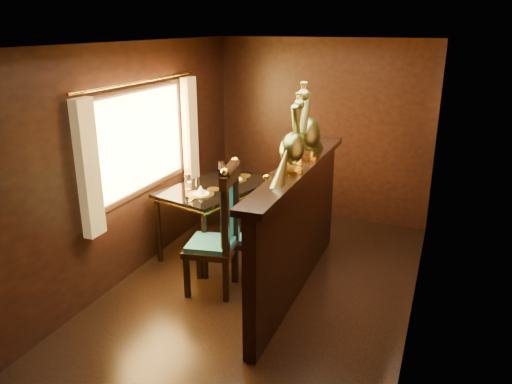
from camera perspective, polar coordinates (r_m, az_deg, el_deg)
ground at (r=5.24m, az=0.09°, el=-11.92°), size 5.00×5.00×0.00m
room_shell at (r=4.68m, az=-0.80°, el=5.29°), size 3.04×5.04×2.52m
partition at (r=5.08m, az=4.71°, el=-4.00°), size 0.26×2.70×1.36m
dining_table at (r=5.98m, az=-4.48°, el=0.06°), size 1.19×1.59×1.04m
chair_left at (r=5.05m, az=-3.79°, el=-3.91°), size 0.58×0.60×1.40m
chair_right at (r=5.27m, az=1.31°, el=-3.69°), size 0.50×0.52×1.27m
peacock_left at (r=4.55m, az=4.19°, el=6.60°), size 0.23×0.60×0.72m
peacock_right at (r=5.03m, az=5.99°, el=8.19°), size 0.25×0.67×0.80m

